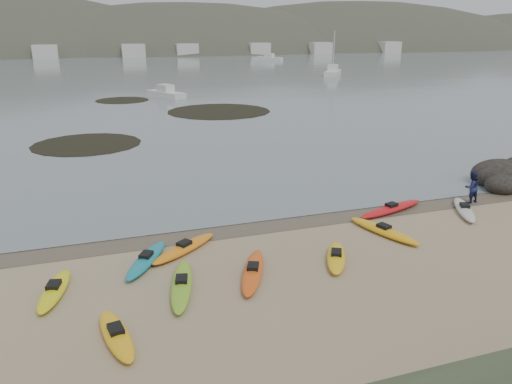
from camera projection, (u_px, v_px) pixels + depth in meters
name	position (u px, v px, depth m)	size (l,w,h in m)	color
ground	(256.00, 223.00, 23.21)	(600.00, 600.00, 0.00)	tan
wet_sand	(258.00, 225.00, 22.94)	(60.00, 60.00, 0.00)	brown
water	(93.00, 44.00, 293.16)	(1200.00, 1200.00, 0.00)	slate
kayaks	(275.00, 251.00, 19.81)	(20.53, 9.12, 0.34)	yellow
person_east	(471.00, 187.00, 25.63)	(0.82, 0.64, 1.68)	navy
rock_cluster	(510.00, 180.00, 29.03)	(5.20, 3.81, 1.71)	black
kelp_mats	(168.00, 116.00, 51.18)	(23.59, 32.14, 0.04)	black
moored_boats	(103.00, 72.00, 96.37)	(96.48, 77.80, 1.34)	silver
far_hills	(198.00, 88.00, 214.72)	(550.00, 135.00, 80.00)	#384235
far_town	(125.00, 51.00, 154.89)	(199.00, 5.00, 4.00)	beige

